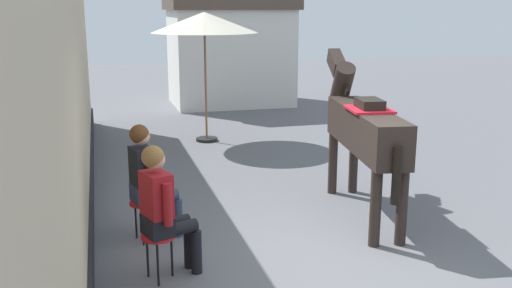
{
  "coord_description": "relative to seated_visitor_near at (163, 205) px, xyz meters",
  "views": [
    {
      "loc": [
        -2.2,
        -5.3,
        2.66
      ],
      "look_at": [
        -0.4,
        1.2,
        1.05
      ],
      "focal_mm": 40.12,
      "sensor_mm": 36.0,
      "label": 1
    }
  ],
  "objects": [
    {
      "name": "saddled_horse_center",
      "position": [
        2.72,
        1.23,
        0.38
      ],
      "size": [
        0.77,
        2.98,
        2.06
      ],
      "color": "#2D231E",
      "rests_on": "ground_plane"
    },
    {
      "name": "pub_facade_wall",
      "position": [
        -0.88,
        1.44,
        0.76
      ],
      "size": [
        0.34,
        14.0,
        3.4
      ],
      "color": "#CCB793",
      "rests_on": "ground_plane"
    },
    {
      "name": "seated_visitor_far",
      "position": [
        -0.05,
        1.04,
        0.0
      ],
      "size": [
        0.61,
        0.48,
        1.39
      ],
      "color": "red",
      "rests_on": "ground_plane"
    },
    {
      "name": "seated_visitor_near",
      "position": [
        0.0,
        0.0,
        0.0
      ],
      "size": [
        0.61,
        0.49,
        1.39
      ],
      "color": "red",
      "rests_on": "ground_plane"
    },
    {
      "name": "distant_cottage",
      "position": [
        3.06,
        10.38,
        1.02
      ],
      "size": [
        3.4,
        2.6,
        3.5
      ],
      "color": "silver",
      "rests_on": "ground_plane"
    },
    {
      "name": "ground_plane",
      "position": [
        1.66,
        2.94,
        -0.78
      ],
      "size": [
        40.0,
        40.0,
        0.0
      ],
      "primitive_type": "plane",
      "color": "slate"
    },
    {
      "name": "cafe_parasol",
      "position": [
        1.54,
        5.91,
        1.59
      ],
      "size": [
        2.1,
        2.1,
        2.58
      ],
      "color": "black",
      "rests_on": "ground_plane"
    }
  ]
}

